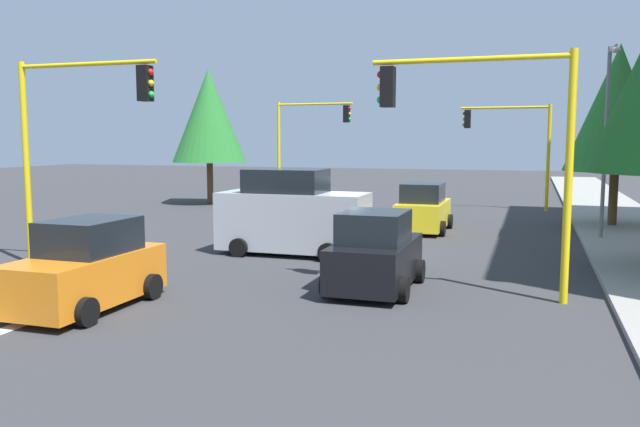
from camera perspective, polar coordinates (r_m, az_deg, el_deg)
name	(u,v)px	position (r m, az deg, el deg)	size (l,w,h in m)	color
ground_plane	(329,245)	(22.70, 0.79, -2.85)	(120.00, 120.00, 0.00)	#353538
sidewalk_kerb	(635,237)	(26.88, 26.17, -1.89)	(80.00, 4.00, 0.15)	gray
lane_arrow_near	(11,328)	(14.32, -25.74, -9.11)	(2.40, 1.10, 1.10)	silver
traffic_signal_far_right	(307,132)	(37.49, -1.15, 7.24)	(0.36, 4.59, 5.89)	yellow
traffic_signal_near_left	(487,126)	(15.40, 14.61, 7.54)	(0.36, 4.59, 5.70)	yellow
traffic_signal_near_right	(74,122)	(19.78, -20.97, 7.56)	(0.36, 4.59, 5.96)	yellow
traffic_signal_far_left	(512,136)	(35.38, 16.67, 6.63)	(0.36, 4.59, 5.53)	yellow
street_lamp_curbside	(608,122)	(25.10, 24.14, 7.44)	(2.15, 0.28, 7.00)	slate
tree_opposite_side	(209,116)	(37.79, -9.83, 8.50)	(4.21, 4.21, 7.70)	brown
tree_roadside_mid	(618,108)	(29.57, 24.90, 8.47)	(4.18, 4.18, 7.63)	brown
delivery_van_silver	(292,215)	(20.84, -2.48, -0.14)	(2.22, 4.80, 2.77)	#B2B5BA
car_black	(375,254)	(16.00, 4.92, -3.61)	(3.60, 2.05, 1.98)	black
car_yellow	(423,209)	(26.41, 9.13, 0.36)	(3.80, 2.08, 1.98)	yellow
car_orange	(87,268)	(15.11, -19.97, -4.58)	(3.79, 2.04, 1.98)	orange
car_red	(280,208)	(26.78, -3.52, 0.51)	(3.66, 1.94, 1.98)	red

